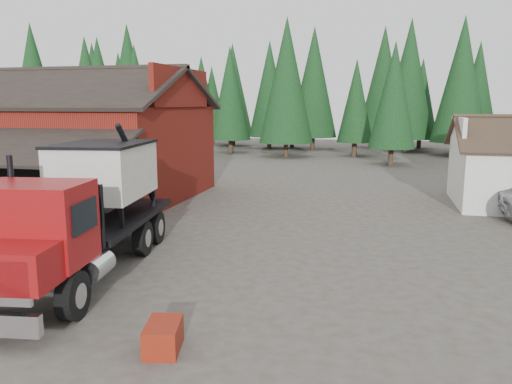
# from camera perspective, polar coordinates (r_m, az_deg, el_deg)

# --- Properties ---
(ground) EXTENTS (120.00, 120.00, 0.00)m
(ground) POSITION_cam_1_polar(r_m,az_deg,el_deg) (16.33, -5.18, -8.41)
(ground) COLOR #433C35
(ground) RESTS_ON ground
(red_barn) EXTENTS (12.80, 13.63, 7.18)m
(red_barn) POSITION_cam_1_polar(r_m,az_deg,el_deg) (29.47, -19.30, 4.67)
(red_barn) COLOR maroon
(red_barn) RESTS_ON ground
(conifer_backdrop) EXTENTS (76.00, 16.00, 16.00)m
(conifer_backdrop) POSITION_cam_1_polar(r_m,az_deg,el_deg) (57.07, 8.90, 4.72)
(conifer_backdrop) COLOR black
(conifer_backdrop) RESTS_ON ground
(near_pine_a) EXTENTS (4.40, 4.40, 11.40)m
(near_pine_a) POSITION_cam_1_polar(r_m,az_deg,el_deg) (50.55, -18.75, 10.90)
(near_pine_a) COLOR #382619
(near_pine_a) RESTS_ON ground
(near_pine_b) EXTENTS (3.96, 3.96, 10.40)m
(near_pine_b) POSITION_cam_1_polar(r_m,az_deg,el_deg) (44.62, 15.45, 10.61)
(near_pine_b) COLOR #382619
(near_pine_b) RESTS_ON ground
(near_pine_d) EXTENTS (5.28, 5.28, 13.40)m
(near_pine_d) POSITION_cam_1_polar(r_m,az_deg,el_deg) (49.51, 3.52, 12.59)
(near_pine_d) COLOR #382619
(near_pine_d) RESTS_ON ground
(feed_truck) EXTENTS (4.12, 10.28, 4.51)m
(feed_truck) POSITION_cam_1_polar(r_m,az_deg,el_deg) (15.98, -19.09, -1.51)
(feed_truck) COLOR black
(feed_truck) RESTS_ON ground
(equip_box) EXTENTS (0.94, 1.23, 0.60)m
(equip_box) POSITION_cam_1_polar(r_m,az_deg,el_deg) (11.15, -10.55, -15.94)
(equip_box) COLOR maroon
(equip_box) RESTS_ON ground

